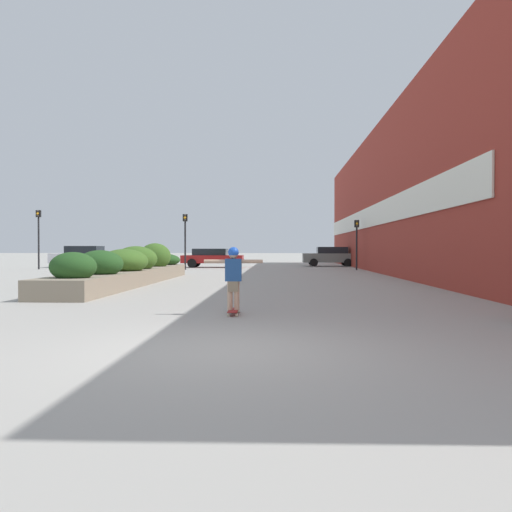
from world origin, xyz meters
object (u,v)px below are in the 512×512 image
skateboard (233,311)px  traffic_light_far_left (38,229)px  car_leftmost (212,257)px  car_center_left (83,256)px  traffic_light_left (185,232)px  skateboarder (233,272)px  car_center_right (330,256)px  car_rightmost (455,256)px  traffic_light_right (357,236)px

skateboard → traffic_light_far_left: size_ratio=0.20×
car_leftmost → car_center_left: size_ratio=1.04×
car_leftmost → car_center_left: bearing=-86.5°
traffic_light_left → traffic_light_far_left: bearing=178.5°
skateboarder → car_center_right: (4.89, 28.39, -0.09)m
skateboard → car_center_right: bearing=78.9°
car_rightmost → traffic_light_left: bearing=105.8°
car_center_right → traffic_light_right: size_ratio=1.31×
car_center_left → car_rightmost: 26.81m
skateboarder → car_rightmost: bearing=61.6°
traffic_light_far_left → car_center_left: bearing=63.3°
skateboard → traffic_light_right: 22.27m
car_center_right → traffic_light_far_left: (-19.58, -6.68, 1.82)m
traffic_light_left → traffic_light_right: (10.83, -0.06, -0.24)m
car_leftmost → car_center_left: car_center_left is taller
traffic_light_right → traffic_light_left: bearing=179.7°
skateboard → traffic_light_far_left: traffic_light_far_left is taller
car_rightmost → traffic_light_left: (-18.72, -5.29, 1.63)m
car_leftmost → traffic_light_far_left: traffic_light_far_left is taller
car_rightmost → traffic_light_right: 9.63m
traffic_light_far_left → traffic_light_right: bearing=-0.9°
car_leftmost → traffic_light_right: 10.60m
car_center_right → car_rightmost: bearing=-100.6°
skateboarder → traffic_light_right: bearing=73.5°
car_center_left → traffic_light_right: bearing=-100.7°
traffic_light_right → skateboard: bearing=-105.2°
skateboard → car_center_left: (-13.05, 24.97, 0.73)m
skateboard → car_center_left: size_ratio=0.19×
car_center_right → traffic_light_right: bearing=-172.5°
car_center_right → car_center_left: bearing=100.8°
skateboard → skateboarder: (-0.00, -0.00, 0.79)m
car_center_right → traffic_light_far_left: bearing=108.8°
traffic_light_left → car_center_left: bearing=156.3°
traffic_light_far_left → skateboard: bearing=-55.9°
skateboard → car_leftmost: bearing=97.3°
skateboarder → car_center_right: size_ratio=0.31×
skateboarder → car_rightmost: size_ratio=0.27×
car_center_left → traffic_light_right: traffic_light_right is taller
skateboarder → car_rightmost: (13.70, 26.75, -0.09)m
car_leftmost → traffic_light_left: 4.56m
car_leftmost → traffic_light_left: size_ratio=1.23×
car_rightmost → traffic_light_far_left: traffic_light_far_left is taller
skateboard → traffic_light_left: (-5.02, 21.46, 2.33)m
car_center_right → car_leftmost: bearing=108.1°
car_leftmost → traffic_light_right: bearing=66.8°
car_rightmost → skateboarder: bearing=152.9°
traffic_light_left → traffic_light_right: size_ratio=1.13×
car_leftmost → car_center_right: bearing=108.1°
traffic_light_left → skateboarder: bearing=-76.8°
car_leftmost → traffic_light_far_left: (-10.84, -3.82, 1.87)m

